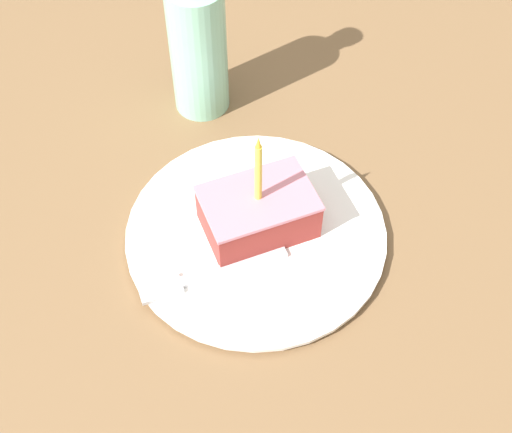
{
  "coord_description": "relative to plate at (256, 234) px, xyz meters",
  "views": [
    {
      "loc": [
        -0.44,
        0.14,
        0.65
      ],
      "look_at": [
        -0.02,
        -0.03,
        0.04
      ],
      "focal_mm": 50.0,
      "sensor_mm": 36.0,
      "label": 1
    }
  ],
  "objects": [
    {
      "name": "plate",
      "position": [
        0.0,
        0.0,
        0.0
      ],
      "size": [
        0.29,
        0.29,
        0.01
      ],
      "color": "white",
      "rests_on": "ground_plane"
    },
    {
      "name": "cake_slice",
      "position": [
        0.0,
        -0.0,
        0.03
      ],
      "size": [
        0.08,
        0.12,
        0.14
      ],
      "color": "#99332D",
      "rests_on": "plate"
    },
    {
      "name": "bottle",
      "position": [
        0.23,
        -0.01,
        0.09
      ],
      "size": [
        0.07,
        0.07,
        0.24
      ],
      "color": "#8CD1B2",
      "rests_on": "ground_plane"
    },
    {
      "name": "ground_plane",
      "position": [
        0.02,
        0.03,
        -0.03
      ],
      "size": [
        2.4,
        2.4,
        0.04
      ],
      "color": "brown",
      "rests_on": "ground"
    },
    {
      "name": "fork",
      "position": [
        -0.04,
        0.07,
        0.01
      ],
      "size": [
        0.03,
        0.16,
        0.0
      ],
      "color": "silver",
      "rests_on": "plate"
    }
  ]
}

